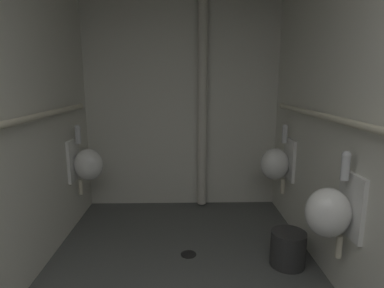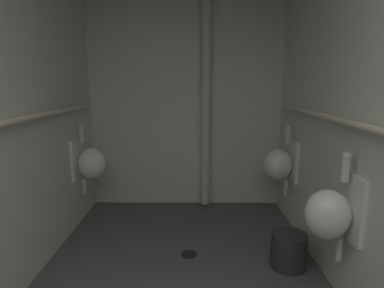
{
  "view_description": "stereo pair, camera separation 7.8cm",
  "coord_description": "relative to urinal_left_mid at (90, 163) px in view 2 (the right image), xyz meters",
  "views": [
    {
      "loc": [
        0.03,
        -0.06,
        1.53
      ],
      "look_at": [
        0.09,
        2.39,
        1.04
      ],
      "focal_mm": 29.45,
      "sensor_mm": 36.0,
      "label": 1
    },
    {
      "loc": [
        0.11,
        -0.06,
        1.53
      ],
      "look_at": [
        0.09,
        2.39,
        1.04
      ],
      "focal_mm": 29.45,
      "sensor_mm": 36.0,
      "label": 2
    }
  ],
  "objects": [
    {
      "name": "wall_back",
      "position": [
        1.01,
        0.6,
        0.69
      ],
      "size": [
        2.44,
        0.06,
        2.74
      ],
      "primitive_type": "cube",
      "color": "silver",
      "rests_on": "ground"
    },
    {
      "name": "wall_right",
      "position": [
        2.2,
        -1.31,
        0.69
      ],
      "size": [
        0.06,
        3.88,
        2.74
      ],
      "primitive_type": "cube",
      "color": "silver",
      "rests_on": "ground"
    },
    {
      "name": "waste_bin",
      "position": [
        1.91,
        -0.84,
        -0.53
      ],
      "size": [
        0.29,
        0.29,
        0.3
      ],
      "primitive_type": "cylinder",
      "color": "#2D2D2D",
      "rests_on": "ground"
    },
    {
      "name": "urinal_left_mid",
      "position": [
        0.0,
        0.0,
        0.0
      ],
      "size": [
        0.32,
        0.3,
        0.76
      ],
      "color": "white"
    },
    {
      "name": "urinal_right_far",
      "position": [
        2.02,
        -0.03,
        0.0
      ],
      "size": [
        0.32,
        0.3,
        0.76
      ],
      "color": "white"
    },
    {
      "name": "floor_drain",
      "position": [
        1.07,
        -0.66,
        -0.67
      ],
      "size": [
        0.14,
        0.14,
        0.01
      ],
      "primitive_type": "cylinder",
      "color": "black",
      "rests_on": "ground"
    },
    {
      "name": "standpipe_back_wall",
      "position": [
        1.25,
        0.49,
        0.69
      ],
      "size": [
        0.11,
        0.11,
        2.69
      ],
      "primitive_type": "cylinder",
      "color": "beige",
      "rests_on": "ground"
    },
    {
      "name": "supply_pipe_right",
      "position": [
        2.11,
        -1.33,
        0.59
      ],
      "size": [
        0.06,
        3.07,
        0.06
      ],
      "color": "beige"
    },
    {
      "name": "supply_pipe_left",
      "position": [
        -0.09,
        -1.32,
        0.59
      ],
      "size": [
        0.06,
        3.11,
        0.06
      ],
      "color": "beige"
    },
    {
      "name": "urinal_right_mid",
      "position": [
        2.02,
        -1.29,
        0.0
      ],
      "size": [
        0.32,
        0.3,
        0.76
      ],
      "color": "white"
    }
  ]
}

